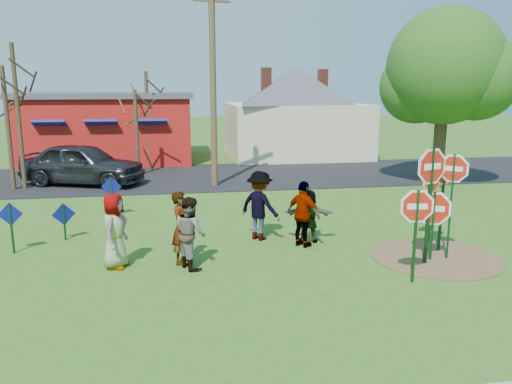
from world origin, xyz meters
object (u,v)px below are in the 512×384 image
(stop_sign_b, at_px, (444,181))
(person_b, at_px, (181,228))
(suv, at_px, (83,164))
(leafy_tree, at_px, (448,73))
(utility_pole, at_px, (213,78))
(stop_sign_d, at_px, (432,186))
(stop_sign_c, at_px, (453,182))
(person_a, at_px, (115,231))
(stop_sign_a, at_px, (417,215))

(stop_sign_b, xyz_separation_m, person_b, (-6.62, 0.24, -0.99))
(suv, distance_m, leafy_tree, 15.90)
(person_b, relative_size, utility_pole, 0.21)
(leafy_tree, bearing_deg, stop_sign_b, -119.26)
(suv, relative_size, leafy_tree, 0.71)
(stop_sign_b, xyz_separation_m, leafy_tree, (4.49, 8.02, 2.90))
(stop_sign_d, distance_m, leafy_tree, 8.95)
(stop_sign_c, relative_size, leafy_tree, 0.37)
(stop_sign_c, height_order, stop_sign_d, stop_sign_c)
(suv, relative_size, utility_pole, 0.61)
(person_a, bearing_deg, suv, 28.46)
(stop_sign_c, xyz_separation_m, person_a, (-8.07, 0.78, -1.05))
(utility_pole, bearing_deg, leafy_tree, -9.82)
(stop_sign_a, distance_m, person_b, 5.43)
(person_b, xyz_separation_m, suv, (-4.05, 10.63, 0.05))
(person_b, xyz_separation_m, utility_pole, (1.58, 9.43, 3.66))
(leafy_tree, bearing_deg, suv, 169.33)
(person_a, bearing_deg, stop_sign_b, -76.01)
(stop_sign_a, xyz_separation_m, stop_sign_b, (1.65, 1.84, 0.36))
(stop_sign_a, height_order, stop_sign_b, stop_sign_b)
(stop_sign_c, relative_size, suv, 0.52)
(utility_pole, bearing_deg, person_b, -99.53)
(stop_sign_d, xyz_separation_m, suv, (-10.84, 10.01, -0.64))
(stop_sign_a, height_order, stop_sign_d, stop_sign_d)
(stop_sign_c, relative_size, utility_pole, 0.32)
(person_b, bearing_deg, utility_pole, 10.38)
(person_a, relative_size, utility_pole, 0.21)
(person_b, relative_size, suv, 0.34)
(person_a, relative_size, leafy_tree, 0.24)
(person_b, distance_m, leafy_tree, 14.12)
(stop_sign_b, bearing_deg, stop_sign_a, -152.01)
(suv, xyz_separation_m, utility_pole, (5.63, -1.21, 3.61))
(person_a, bearing_deg, person_b, -72.73)
(stop_sign_b, height_order, person_a, stop_sign_b)
(stop_sign_a, relative_size, suv, 0.42)
(person_b, height_order, utility_pole, utility_pole)
(stop_sign_c, bearing_deg, stop_sign_a, -105.62)
(utility_pole, bearing_deg, stop_sign_b, -62.46)
(person_b, height_order, suv, suv)
(person_a, xyz_separation_m, person_b, (1.55, 0.05, -0.01))
(person_a, height_order, leafy_tree, leafy_tree)
(stop_sign_c, distance_m, stop_sign_d, 1.53)
(stop_sign_a, height_order, suv, stop_sign_a)
(utility_pole, bearing_deg, person_a, -108.30)
(stop_sign_b, height_order, utility_pole, utility_pole)
(stop_sign_c, bearing_deg, leafy_tree, 97.13)
(stop_sign_c, bearing_deg, stop_sign_d, 114.52)
(stop_sign_a, bearing_deg, stop_sign_b, 57.04)
(stop_sign_a, relative_size, stop_sign_d, 1.00)
(stop_sign_a, distance_m, suv, 15.60)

